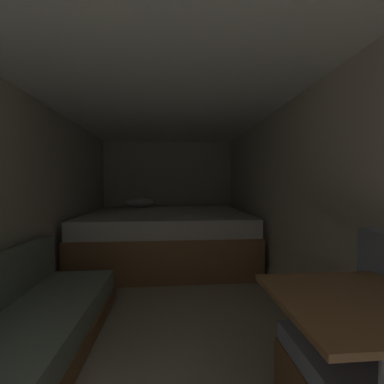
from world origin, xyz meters
TOP-DOWN VIEW (x-y plane):
  - ground_plane at (0.00, 2.01)m, footprint 7.03×7.03m
  - wall_back at (0.00, 4.56)m, footprint 2.61×0.05m
  - wall_left at (-1.28, 2.01)m, footprint 0.05×5.03m
  - wall_right at (1.28, 2.01)m, footprint 0.05×5.03m
  - ceiling_slab at (0.00, 2.01)m, footprint 2.61×5.03m
  - bed at (-0.00, 3.53)m, footprint 2.39×1.92m
  - dinette_table at (0.81, 0.66)m, footprint 0.62×0.57m

SIDE VIEW (x-z plane):
  - ground_plane at x=0.00m, z-range 0.00..0.00m
  - bed at x=0.00m, z-range -0.09..0.86m
  - dinette_table at x=0.81m, z-range 0.25..1.00m
  - wall_back at x=0.00m, z-range 0.00..2.04m
  - wall_left at x=-1.28m, z-range 0.00..2.04m
  - wall_right at x=1.28m, z-range 0.00..2.04m
  - ceiling_slab at x=0.00m, z-range 2.04..2.09m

